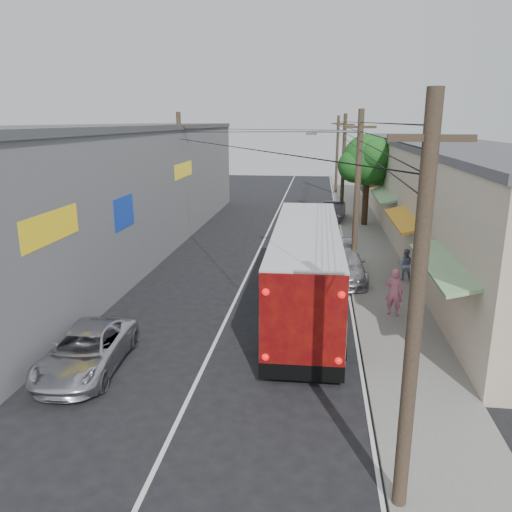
{
  "coord_description": "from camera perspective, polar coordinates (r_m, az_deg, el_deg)",
  "views": [
    {
      "loc": [
        3.41,
        -10.6,
        7.47
      ],
      "look_at": [
        0.89,
        9.43,
        1.99
      ],
      "focal_mm": 35.0,
      "sensor_mm": 36.0,
      "label": 1
    }
  ],
  "objects": [
    {
      "name": "pedestrian_near",
      "position": [
        20.1,
        15.51,
        -3.99
      ],
      "size": [
        0.81,
        0.69,
        1.87
      ],
      "primitive_type": "imported",
      "rotation": [
        0.0,
        0.0,
        2.73
      ],
      "color": "pink",
      "rests_on": "sidewalk"
    },
    {
      "name": "pedestrian_far",
      "position": [
        24.69,
        16.67,
        -0.94
      ],
      "size": [
        0.81,
        0.67,
        1.51
      ],
      "primitive_type": "imported",
      "rotation": [
        0.0,
        0.0,
        3.0
      ],
      "color": "#8799C5",
      "rests_on": "sidewalk"
    },
    {
      "name": "ground",
      "position": [
        13.41,
        -9.35,
        -18.88
      ],
      "size": [
        120.0,
        120.0,
        0.0
      ],
      "primitive_type": "plane",
      "color": "black",
      "rests_on": "ground"
    },
    {
      "name": "utility_poles",
      "position": [
        31.11,
        6.69,
        8.93
      ],
      "size": [
        11.8,
        45.28,
        8.0
      ],
      "color": "#473828",
      "rests_on": "ground"
    },
    {
      "name": "parked_suv",
      "position": [
        24.56,
        9.67,
        -0.85
      ],
      "size": [
        2.48,
        5.45,
        1.55
      ],
      "primitive_type": "imported",
      "rotation": [
        0.0,
        0.0,
        0.06
      ],
      "color": "#AAAAB2",
      "rests_on": "ground"
    },
    {
      "name": "jeepney",
      "position": [
        16.45,
        -18.81,
        -10.21
      ],
      "size": [
        2.4,
        4.72,
        1.28
      ],
      "primitive_type": "imported",
      "rotation": [
        0.0,
        0.0,
        0.06
      ],
      "color": "silver",
      "rests_on": "ground"
    },
    {
      "name": "sidewalk",
      "position": [
        31.64,
        12.57,
        1.28
      ],
      "size": [
        3.0,
        80.0,
        0.12
      ],
      "primitive_type": "cube",
      "color": "slate",
      "rests_on": "ground"
    },
    {
      "name": "building_right",
      "position": [
        33.75,
        20.24,
        6.92
      ],
      "size": [
        7.09,
        40.0,
        6.25
      ],
      "color": "beige",
      "rests_on": "ground"
    },
    {
      "name": "street_tree",
      "position": [
        36.89,
        12.75,
        10.49
      ],
      "size": [
        4.4,
        4.0,
        6.6
      ],
      "color": "#3F2B19",
      "rests_on": "ground"
    },
    {
      "name": "building_left",
      "position": [
        31.21,
        -15.46,
        7.63
      ],
      "size": [
        7.2,
        36.0,
        7.25
      ],
      "color": "slate",
      "rests_on": "ground"
    },
    {
      "name": "parked_car_far",
      "position": [
        39.0,
        8.84,
        5.04
      ],
      "size": [
        2.04,
        4.49,
        1.43
      ],
      "primitive_type": "imported",
      "rotation": [
        0.0,
        0.0,
        -0.12
      ],
      "color": "black",
      "rests_on": "ground"
    },
    {
      "name": "coach_bus",
      "position": [
        19.97,
        5.69,
        -1.38
      ],
      "size": [
        2.92,
        12.09,
        3.47
      ],
      "rotation": [
        0.0,
        0.0,
        0.01
      ],
      "color": "silver",
      "rests_on": "ground"
    },
    {
      "name": "parked_car_mid",
      "position": [
        31.35,
        7.72,
        2.52
      ],
      "size": [
        1.63,
        3.92,
        1.33
      ],
      "primitive_type": "imported",
      "rotation": [
        0.0,
        0.0,
        -0.02
      ],
      "color": "#25252A",
      "rests_on": "ground"
    }
  ]
}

